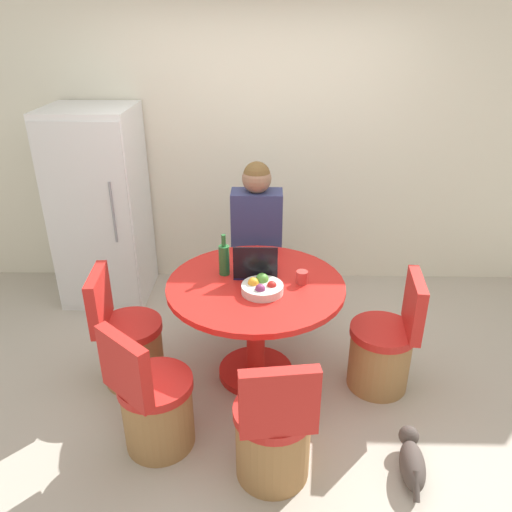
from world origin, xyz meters
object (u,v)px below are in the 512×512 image
object	(u,v)px
cat	(412,461)
chair_right_side	(383,351)
chair_near_camera	(273,436)
bottle	(224,259)
chair_left_side	(129,346)
person_seated	(257,233)
laptop	(256,268)
fruit_bowl	(262,287)
chair_near_left_corner	(155,407)
refrigerator	(101,207)
dining_table	(256,307)

from	to	relation	value
cat	chair_right_side	bearing A→B (deg)	9.55
chair_near_camera	bottle	xyz separation A→B (m)	(-0.33, 1.00, 0.58)
chair_left_side	person_seated	world-z (taller)	person_seated
chair_right_side	person_seated	size ratio (longest dim) A/B	0.63
laptop	fruit_bowl	distance (m)	0.24
chair_near_left_corner	person_seated	bearing A→B (deg)	-69.99
bottle	refrigerator	bearing A→B (deg)	138.08
bottle	chair_near_left_corner	bearing A→B (deg)	-114.79
refrigerator	person_seated	xyz separation A→B (m)	(1.36, -0.35, -0.08)
chair_near_left_corner	cat	size ratio (longest dim) A/B	1.79
fruit_bowl	laptop	bearing A→B (deg)	101.15
cat	refrigerator	bearing A→B (deg)	56.13
dining_table	chair_near_left_corner	distance (m)	0.92
chair_left_side	person_seated	bearing A→B (deg)	-49.10
refrigerator	chair_near_camera	world-z (taller)	refrigerator
dining_table	bottle	distance (m)	0.39
chair_near_left_corner	refrigerator	bearing A→B (deg)	-25.40
fruit_bowl	refrigerator	bearing A→B (deg)	137.85
chair_left_side	chair_near_camera	size ratio (longest dim) A/B	1.00
chair_near_camera	person_seated	size ratio (longest dim) A/B	0.63
refrigerator	chair_near_camera	size ratio (longest dim) A/B	1.98
dining_table	chair_left_side	bearing A→B (deg)	-175.38
chair_left_side	person_seated	distance (m)	1.33
chair_near_camera	person_seated	world-z (taller)	person_seated
chair_near_left_corner	cat	bearing A→B (deg)	-145.92
bottle	laptop	bearing A→B (deg)	-2.93
refrigerator	chair_left_side	world-z (taller)	refrigerator
cat	person_seated	bearing A→B (deg)	36.31
chair_left_side	cat	xyz separation A→B (m)	(1.78, -0.78, -0.20)
person_seated	cat	world-z (taller)	person_seated
dining_table	chair_near_camera	size ratio (longest dim) A/B	1.38
fruit_bowl	bottle	distance (m)	0.36
laptop	bottle	world-z (taller)	bottle
refrigerator	chair_near_left_corner	size ratio (longest dim) A/B	1.98
chair_near_left_corner	chair_near_camera	world-z (taller)	same
chair_left_side	fruit_bowl	bearing A→B (deg)	-97.63
dining_table	chair_left_side	size ratio (longest dim) A/B	1.38
chair_near_camera	laptop	distance (m)	1.12
laptop	dining_table	bearing A→B (deg)	91.51
dining_table	cat	size ratio (longest dim) A/B	2.48
person_seated	chair_right_side	bearing A→B (deg)	134.26
refrigerator	fruit_bowl	size ratio (longest dim) A/B	6.29
chair_right_side	cat	size ratio (longest dim) A/B	1.79
refrigerator	laptop	distance (m)	1.72
chair_left_side	person_seated	xyz separation A→B (m)	(0.87, 0.89, 0.48)
chair_right_side	fruit_bowl	xyz separation A→B (m)	(-0.83, -0.03, 0.50)
chair_left_side	chair_right_side	bearing A→B (deg)	-95.35
chair_right_side	fruit_bowl	bearing A→B (deg)	-82.13
dining_table	chair_near_left_corner	size ratio (longest dim) A/B	1.38
cat	chair_near_camera	bearing A→B (deg)	99.51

